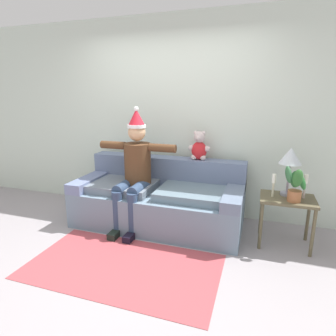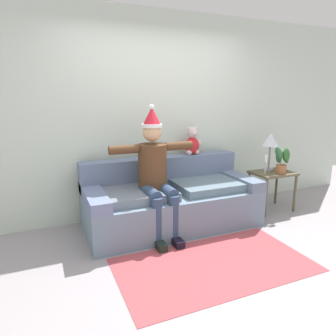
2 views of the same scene
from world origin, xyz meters
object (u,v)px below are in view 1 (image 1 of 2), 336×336
Objects in this scene: couch at (159,199)px; side_table at (287,205)px; candle_short at (305,183)px; person_seated at (135,168)px; teddy_bear at (199,147)px; potted_plant at (295,185)px; table_lamp at (290,158)px; candle_tall at (274,182)px.

couch reaches higher than side_table.
person_seated is at bearing -176.86° from candle_short.
teddy_bear is 0.96× the size of potted_plant.
teddy_bear is 1.42× the size of candle_short.
teddy_bear is at bearing 164.01° from table_lamp.
table_lamp is at bearing 164.74° from candle_short.
side_table is (1.09, -0.40, -0.53)m from teddy_bear.
couch is at bearing 175.15° from candle_tall.
table_lamp is 1.36× the size of potted_plant.
couch is 0.55m from person_seated.
potted_plant is at bearing -1.03° from person_seated.
candle_tall is at bearing 1.67° from person_seated.
candle_tall is 0.33m from candle_short.
candle_tall is (-0.21, 0.08, -0.02)m from potted_plant.
side_table is at bearing -19.97° from teddy_bear.
candle_tall is (0.93, -0.42, -0.27)m from teddy_bear.
side_table is 2.21× the size of candle_tall.
table_lamp is at bearing -15.99° from teddy_bear.
person_seated is 4.00× the size of teddy_bear.
teddy_bear is 1.13m from table_lamp.
candle_tall is at bearing -172.95° from side_table.
potted_plant is 0.18m from candle_short.
couch is 3.96× the size of table_lamp.
couch is 1.66m from potted_plant.
candle_short is at bearing 51.23° from potted_plant.
potted_plant is 0.23m from candle_tall.
teddy_bear is at bearing 32.94° from person_seated.
teddy_bear is 1.33m from candle_short.
couch is 1.55m from side_table.
couch is 8.21× the size of candle_tall.
side_table is at bearing -3.60° from couch.
person_seated is at bearing -148.34° from couch.
potted_plant is (1.86, -0.03, -0.02)m from person_seated.
couch is at bearing 176.40° from side_table.
couch is at bearing -146.31° from teddy_bear.
table_lamp is (1.80, 0.15, 0.22)m from person_seated.
candle_short is (0.16, 0.04, 0.27)m from side_table.
person_seated is 3.84× the size of potted_plant.
table_lamp reaches higher than candle_short.
couch is at bearing 179.60° from table_lamp.
side_table is at bearing 7.05° from candle_tall.
candle_tall is (1.38, -0.12, 0.41)m from couch.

